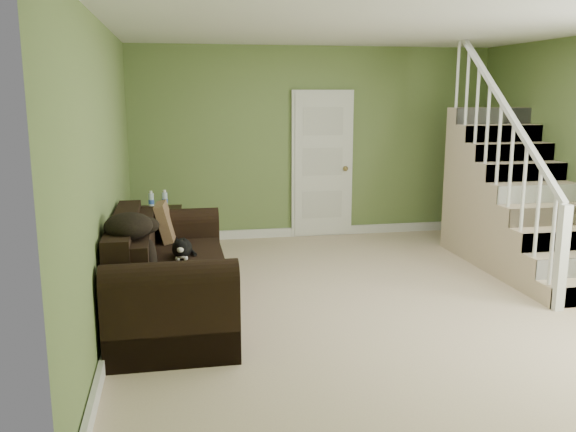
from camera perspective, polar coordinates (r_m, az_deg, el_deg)
name	(u,v)px	position (r m, az deg, el deg)	size (l,w,h in m)	color
floor	(376,298)	(6.12, 8.26, -7.62)	(5.00, 5.50, 0.01)	#C7AD8F
ceiling	(385,23)	(5.81, 9.04, 17.39)	(5.00, 5.50, 0.01)	white
wall_back	(315,143)	(8.45, 2.51, 6.83)	(5.00, 0.04, 2.60)	olive
wall_front	(559,232)	(3.38, 24.00, -1.37)	(5.00, 0.04, 2.60)	olive
wall_left	(106,173)	(5.53, -16.70, 3.84)	(0.04, 5.50, 2.60)	olive
baseboard_back	(314,231)	(8.62, 2.48, -1.43)	(5.00, 0.04, 0.12)	white
baseboard_left	(117,308)	(5.82, -15.69, -8.33)	(0.04, 5.50, 0.12)	white
door	(322,165)	(8.46, 3.22, 4.83)	(0.86, 0.12, 2.02)	white
staircase	(513,209)	(7.64, 20.35, 0.61)	(1.00, 2.51, 2.82)	#C7AD8F
sofa	(166,278)	(5.62, -11.34, -5.71)	(1.00, 2.32, 0.92)	black
side_table	(160,234)	(7.47, -11.88, -1.66)	(0.55, 0.55, 0.86)	black
cat	(182,248)	(5.68, -9.87, -3.00)	(0.23, 0.49, 0.24)	black
banana	(184,277)	(5.03, -9.72, -5.62)	(0.06, 0.21, 0.06)	gold
throw_pillow	(165,222)	(6.33, -11.42, -0.53)	(0.10, 0.39, 0.39)	#4C311E
throw_blanket	(128,226)	(5.01, -14.71, -0.91)	(0.38, 0.50, 0.21)	black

